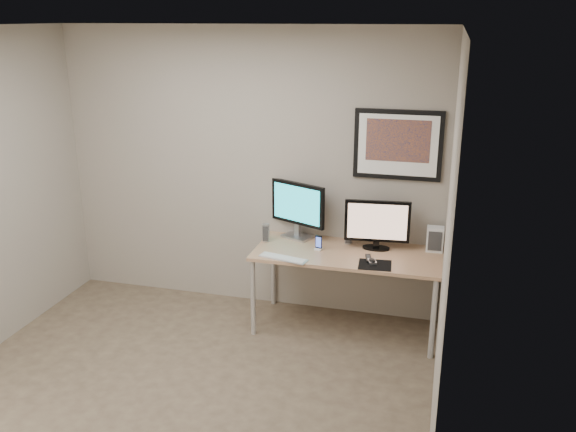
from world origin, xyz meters
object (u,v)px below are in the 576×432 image
(monitor_large, at_px, (298,208))
(speaker_right, at_px, (349,234))
(phone_dock, at_px, (319,243))
(fan_unit, at_px, (435,239))
(speaker_left, at_px, (266,233))
(framed_art, at_px, (398,145))
(monitor_tv, at_px, (377,224))
(keyboard, at_px, (283,258))
(desk, at_px, (347,259))

(monitor_large, height_order, speaker_right, monitor_large)
(phone_dock, height_order, fan_unit, fan_unit)
(speaker_left, relative_size, fan_unit, 0.75)
(framed_art, distance_m, monitor_large, 1.05)
(fan_unit, bearing_deg, speaker_right, 178.82)
(monitor_tv, bearing_deg, framed_art, 51.43)
(speaker_right, bearing_deg, speaker_left, -177.94)
(phone_dock, relative_size, fan_unit, 0.60)
(speaker_right, distance_m, phone_dock, 0.32)
(monitor_tv, bearing_deg, speaker_right, 157.27)
(keyboard, bearing_deg, framed_art, 48.39)
(desk, distance_m, monitor_large, 0.66)
(keyboard, bearing_deg, speaker_left, 138.09)
(desk, bearing_deg, phone_dock, -178.53)
(speaker_left, xyz_separation_m, fan_unit, (1.48, 0.15, 0.03))
(monitor_large, xyz_separation_m, speaker_right, (0.47, -0.03, -0.20))
(desk, relative_size, keyboard, 3.81)
(speaker_right, distance_m, fan_unit, 0.75)
(desk, xyz_separation_m, phone_dock, (-0.25, -0.01, 0.13))
(framed_art, relative_size, phone_dock, 5.70)
(speaker_left, bearing_deg, phone_dock, -20.25)
(framed_art, distance_m, monitor_tv, 0.69)
(monitor_tv, height_order, phone_dock, monitor_tv)
(speaker_left, distance_m, speaker_right, 0.74)
(monitor_tv, bearing_deg, speaker_left, 177.62)
(speaker_right, bearing_deg, monitor_tv, -25.55)
(framed_art, bearing_deg, desk, -136.54)
(phone_dock, bearing_deg, keyboard, -117.51)
(framed_art, bearing_deg, fan_unit, -15.88)
(desk, bearing_deg, framed_art, 43.46)
(speaker_right, relative_size, fan_unit, 0.77)
(framed_art, distance_m, fan_unit, 0.87)
(keyboard, bearing_deg, phone_dock, 61.16)
(speaker_left, relative_size, phone_dock, 1.24)
(desk, relative_size, monitor_tv, 2.85)
(phone_dock, bearing_deg, speaker_right, 58.95)
(monitor_large, relative_size, fan_unit, 2.46)
(framed_art, relative_size, speaker_right, 4.45)
(monitor_tv, bearing_deg, desk, -154.16)
(monitor_large, bearing_deg, framed_art, 29.13)
(monitor_large, xyz_separation_m, fan_unit, (1.22, -0.02, -0.18))
(desk, distance_m, phone_dock, 0.28)
(framed_art, xyz_separation_m, keyboard, (-0.85, -0.62, -0.88))
(fan_unit, bearing_deg, phone_dock, -168.31)
(keyboard, bearing_deg, speaker_right, 59.53)
(desk, relative_size, fan_unit, 7.34)
(framed_art, distance_m, speaker_left, 1.39)
(monitor_tv, bearing_deg, phone_dock, -168.86)
(speaker_right, xyz_separation_m, phone_dock, (-0.22, -0.22, -0.02))
(keyboard, distance_m, fan_unit, 1.32)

